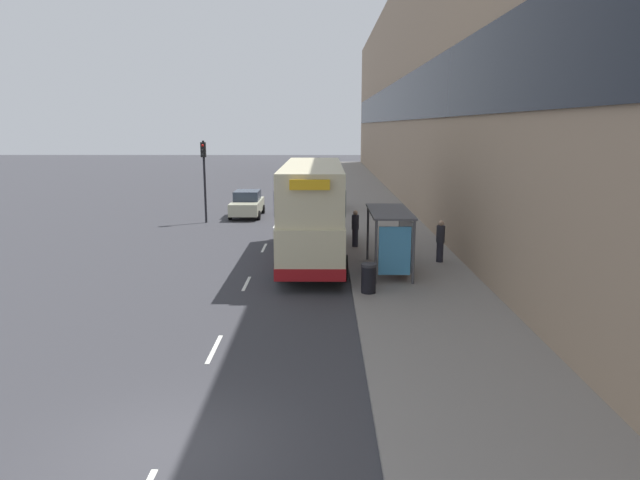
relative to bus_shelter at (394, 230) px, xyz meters
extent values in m
plane|color=#38383D|center=(-5.77, -12.67, -1.88)|extent=(220.00, 220.00, 0.00)
cube|color=gray|center=(0.73, 25.83, -1.81)|extent=(5.00, 93.00, 0.14)
cube|color=#9E846B|center=(4.73, 25.83, 6.97)|extent=(3.00, 93.00, 17.69)
cube|color=black|center=(3.19, 25.83, 6.08)|extent=(0.12, 89.28, 3.18)
cube|color=silver|center=(-5.77, -7.73, -1.87)|extent=(0.12, 2.00, 0.01)
cube|color=silver|center=(-5.77, -1.19, -1.87)|extent=(0.12, 2.00, 0.01)
cube|color=silver|center=(-5.77, 5.34, -1.87)|extent=(0.12, 2.00, 0.01)
cube|color=silver|center=(-5.77, 11.87, -1.87)|extent=(0.12, 2.00, 0.01)
cube|color=silver|center=(-5.77, 18.41, -1.87)|extent=(0.12, 2.00, 0.01)
cube|color=silver|center=(-5.77, 24.94, -1.87)|extent=(0.12, 2.00, 0.01)
cube|color=silver|center=(-5.77, 31.47, -1.87)|extent=(0.12, 2.00, 0.01)
cube|color=silver|center=(-5.77, 38.01, -1.87)|extent=(0.12, 2.00, 0.01)
cube|color=#4C4C51|center=(-0.17, 0.35, 0.70)|extent=(1.60, 4.20, 0.08)
cylinder|color=#4C4C51|center=(-0.87, -1.65, -0.54)|extent=(0.10, 0.10, 2.40)
cylinder|color=#4C4C51|center=(-0.87, 2.35, -0.54)|extent=(0.10, 0.10, 2.40)
cylinder|color=#4C4C51|center=(0.53, -1.65, -0.54)|extent=(0.10, 0.10, 2.40)
cylinder|color=#4C4C51|center=(0.53, 2.35, -0.54)|extent=(0.10, 0.10, 2.40)
cube|color=#99A8B2|center=(0.50, 0.35, -0.42)|extent=(0.04, 3.68, 1.92)
cube|color=#3F8CBF|center=(-0.17, -1.59, -0.49)|extent=(1.19, 0.10, 1.82)
cube|color=maroon|center=(0.07, 0.35, -1.29)|extent=(0.36, 2.80, 0.08)
cube|color=beige|center=(-3.30, 2.76, -0.45)|extent=(2.55, 10.84, 1.85)
cube|color=beige|center=(-3.30, 2.76, 1.45)|extent=(2.50, 10.51, 1.95)
cube|color=maroon|center=(-3.30, 2.76, -1.15)|extent=(2.58, 10.89, 0.45)
cube|color=#2D3847|center=(-3.30, 2.76, -0.08)|extent=(2.58, 10.19, 0.81)
cube|color=#2D3847|center=(-3.30, 2.76, 1.35)|extent=(2.55, 10.19, 0.94)
cube|color=yellow|center=(-3.30, -2.64, 2.07)|extent=(1.40, 0.08, 0.36)
cylinder|color=black|center=(-4.57, 6.44, -1.38)|extent=(0.30, 1.00, 1.00)
cylinder|color=black|center=(-2.02, 6.44, -1.38)|extent=(0.30, 1.00, 1.00)
cylinder|color=black|center=(-4.57, -0.60, -1.38)|extent=(0.30, 1.00, 1.00)
cylinder|color=black|center=(-2.02, -0.60, -1.38)|extent=(0.30, 1.00, 1.00)
cube|color=#B7B799|center=(-7.92, 15.31, -1.19)|extent=(1.84, 4.45, 0.78)
cube|color=#2D3847|center=(-7.92, 15.53, -0.48)|extent=(1.62, 2.14, 0.63)
cylinder|color=black|center=(-7.00, 13.93, -1.58)|extent=(0.20, 0.60, 0.60)
cylinder|color=black|center=(-8.84, 13.93, -1.58)|extent=(0.20, 0.60, 0.60)
cylinder|color=black|center=(-7.00, 16.69, -1.58)|extent=(0.20, 0.60, 0.60)
cylinder|color=black|center=(-8.84, 16.69, -1.58)|extent=(0.20, 0.60, 0.60)
cube|color=#4C5156|center=(-2.86, 17.90, -1.17)|extent=(1.72, 3.99, 0.82)
cube|color=#2D3847|center=(-2.86, 17.70, -0.42)|extent=(1.52, 1.92, 0.67)
cylinder|color=black|center=(-3.72, 19.14, -1.58)|extent=(0.20, 0.60, 0.60)
cylinder|color=black|center=(-2.00, 19.14, -1.58)|extent=(0.20, 0.60, 0.60)
cylinder|color=black|center=(-3.72, 16.67, -1.58)|extent=(0.20, 0.60, 0.60)
cylinder|color=black|center=(-2.00, 16.67, -1.58)|extent=(0.20, 0.60, 0.60)
cylinder|color=#23232D|center=(-1.27, 5.05, -1.31)|extent=(0.29, 0.29, 0.85)
cylinder|color=#26262D|center=(-1.27, 5.05, -0.53)|extent=(0.36, 0.36, 0.71)
sphere|color=tan|center=(-1.27, 5.05, -0.06)|extent=(0.23, 0.23, 0.23)
cylinder|color=#23232D|center=(2.23, 1.88, -1.30)|extent=(0.30, 0.30, 0.87)
cylinder|color=#26262D|center=(2.23, 1.88, -0.51)|extent=(0.36, 0.36, 0.72)
sphere|color=tan|center=(2.23, 1.88, -0.03)|extent=(0.24, 0.24, 0.24)
cylinder|color=black|center=(-1.22, -2.82, -1.26)|extent=(0.52, 0.52, 0.95)
cylinder|color=#2D2D33|center=(-1.22, -2.82, -0.74)|extent=(0.55, 0.55, 0.10)
cylinder|color=black|center=(-10.17, 12.86, 0.66)|extent=(0.14, 0.14, 5.07)
cube|color=black|center=(-10.17, 12.81, 2.64)|extent=(0.30, 0.24, 0.90)
sphere|color=red|center=(-10.17, 12.69, 2.91)|extent=(0.16, 0.16, 0.16)
sphere|color=#2D2D2D|center=(-10.17, 12.69, 2.64)|extent=(0.16, 0.16, 0.16)
sphere|color=#2D2D2D|center=(-10.17, 12.69, 2.37)|extent=(0.16, 0.16, 0.16)
camera|label=1|loc=(-2.80, -22.27, 4.07)|focal=32.00mm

